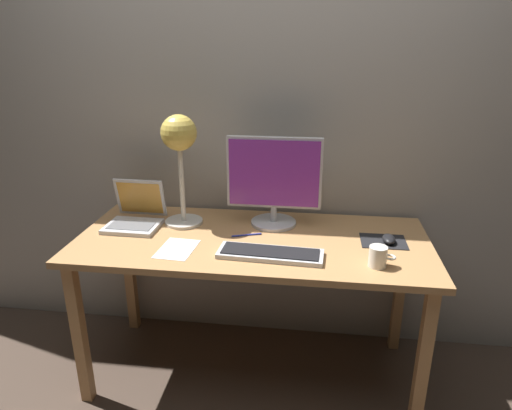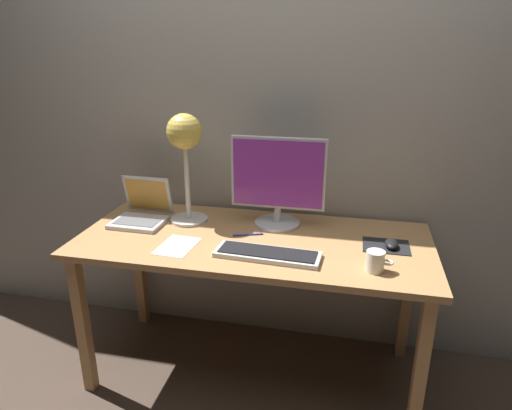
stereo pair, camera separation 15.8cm
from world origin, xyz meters
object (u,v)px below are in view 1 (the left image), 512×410
Objects in this scene: laptop at (136,213)px; monitor at (274,180)px; keyboard_main at (270,254)px; desk_lamp at (179,144)px; coffee_mug at (378,257)px; mouse at (389,239)px; pen at (247,235)px.

monitor is at bearing 7.51° from laptop.
keyboard_main is 0.84× the size of desk_lamp.
coffee_mug is at bearing -4.32° from keyboard_main.
mouse is 0.24m from coffee_mug.
desk_lamp is (-0.44, -0.05, 0.17)m from monitor.
pen is (-0.13, 0.19, -0.01)m from keyboard_main.
mouse is (0.97, -0.11, -0.38)m from desk_lamp.
coffee_mug is (-0.07, -0.23, 0.02)m from mouse.
desk_lamp reaches higher than coffee_mug.
keyboard_main is 1.76× the size of laptop.
keyboard_main is at bearing 175.68° from coffee_mug.
mouse is 0.64m from pen.
laptop is 0.56m from pen.
pen is at bearing -179.71° from mouse.
monitor is 0.47m from desk_lamp.
coffee_mug is at bearing -21.89° from pen.
mouse is 0.89× the size of coffee_mug.
desk_lamp is at bearing 146.29° from keyboard_main.
laptop reaches higher than pen.
desk_lamp is at bearing 10.50° from laptop.
laptop is (-0.68, 0.26, 0.05)m from keyboard_main.
coffee_mug is (0.45, -0.38, -0.19)m from monitor.
keyboard_main is 0.73m from laptop.
laptop is at bearing 158.81° from keyboard_main.
keyboard_main is at bearing -33.71° from desk_lamp.
mouse is at bearing 0.29° from pen.
desk_lamp reaches higher than laptop.
laptop is 2.36× the size of coffee_mug.
laptop reaches higher than keyboard_main.
laptop is 1.81× the size of pen.
desk_lamp is (-0.46, 0.31, 0.39)m from keyboard_main.
laptop is at bearing 165.09° from coffee_mug.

